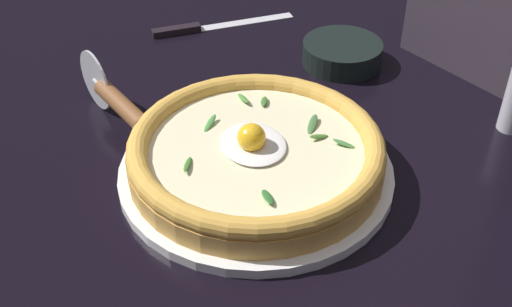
{
  "coord_description": "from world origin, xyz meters",
  "views": [
    {
      "loc": [
        -0.51,
        0.19,
        0.48
      ],
      "look_at": [
        0.01,
        -0.03,
        0.03
      ],
      "focal_mm": 45.61,
      "sensor_mm": 36.0,
      "label": 1
    }
  ],
  "objects_px": {
    "side_bowl": "(342,53)",
    "table_knife": "(202,27)",
    "pizza_cutter": "(114,98)",
    "pizza": "(256,152)"
  },
  "relations": [
    {
      "from": "side_bowl",
      "to": "pizza_cutter",
      "type": "relative_size",
      "value": 0.7
    },
    {
      "from": "pizza",
      "to": "table_knife",
      "type": "relative_size",
      "value": 1.23
    },
    {
      "from": "pizza",
      "to": "pizza_cutter",
      "type": "distance_m",
      "value": 0.2
    },
    {
      "from": "pizza_cutter",
      "to": "table_knife",
      "type": "bearing_deg",
      "value": -42.07
    },
    {
      "from": "pizza_cutter",
      "to": "table_knife",
      "type": "height_order",
      "value": "pizza_cutter"
    },
    {
      "from": "pizza",
      "to": "side_bowl",
      "type": "bearing_deg",
      "value": -48.87
    },
    {
      "from": "pizza",
      "to": "table_knife",
      "type": "height_order",
      "value": "pizza"
    },
    {
      "from": "pizza",
      "to": "pizza_cutter",
      "type": "xyz_separation_m",
      "value": [
        0.16,
        0.12,
        0.01
      ]
    },
    {
      "from": "side_bowl",
      "to": "table_knife",
      "type": "xyz_separation_m",
      "value": [
        0.18,
        0.15,
        -0.01
      ]
    },
    {
      "from": "side_bowl",
      "to": "pizza_cutter",
      "type": "xyz_separation_m",
      "value": [
        -0.02,
        0.34,
        0.02
      ]
    }
  ]
}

